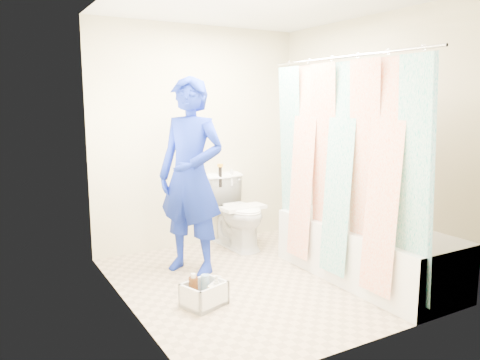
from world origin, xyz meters
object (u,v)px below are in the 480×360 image
plumber (191,176)px  cleaning_caddy (205,294)px  toilet (237,211)px  bathtub (365,250)px

plumber → cleaning_caddy: size_ratio=4.80×
toilet → plumber: plumber is taller
toilet → cleaning_caddy: size_ratio=2.10×
toilet → plumber: bearing=-151.9°
plumber → cleaning_caddy: plumber is taller
bathtub → cleaning_caddy: 1.54m
toilet → cleaning_caddy: toilet is taller
bathtub → toilet: (-0.55, 1.40, 0.13)m
plumber → bathtub: bearing=19.3°
plumber → cleaning_caddy: bearing=-51.0°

